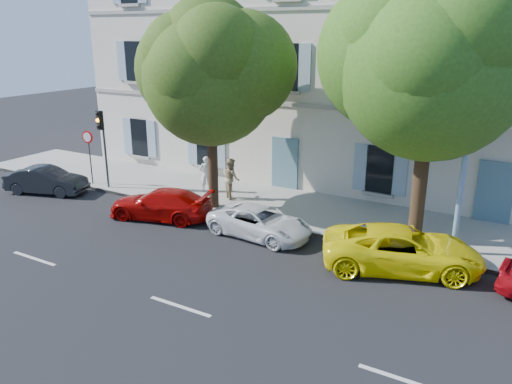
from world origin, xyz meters
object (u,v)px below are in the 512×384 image
Objects in this scene: car_red_coupe at (161,204)px; tree_left at (210,79)px; traffic_light at (102,133)px; road_sign at (89,146)px; car_dark_sedan at (46,180)px; car_white_coupe at (260,222)px; car_yellow_supercar at (402,249)px; tree_right at (432,67)px; pedestrian_b at (231,178)px; street_lamp at (472,100)px; pedestrian_a at (206,174)px.

tree_left is (1.25, 1.87, 4.74)m from car_red_coupe.
tree_left is at bearing 3.28° from traffic_light.
traffic_light is 1.40× the size of road_sign.
car_white_coupe is (10.93, 0.43, -0.07)m from car_dark_sedan.
car_dark_sedan is 0.76× the size of car_yellow_supercar.
traffic_light is at bearing -122.84° from car_red_coupe.
tree_right reaches higher than car_yellow_supercar.
car_red_coupe is 6.03m from road_sign.
road_sign is (-15.02, 1.42, 1.31)m from car_yellow_supercar.
pedestrian_b is (-8.11, 2.93, 0.36)m from car_yellow_supercar.
street_lamp is at bearing -148.22° from pedestrian_b.
street_lamp is at bearing -58.48° from car_yellow_supercar.
tree_left is 0.91× the size of street_lamp.
tree_left is at bearing 128.38° from pedestrian_b.
street_lamp is at bearing -21.91° from tree_right.
tree_right reaches higher than pedestrian_a.
street_lamp is at bearing 132.40° from pedestrian_a.
pedestrian_b is at bearing 171.75° from street_lamp.
car_yellow_supercar is 9.52m from tree_left.
car_dark_sedan is 3.40m from traffic_light.
pedestrian_a is (-10.87, 1.61, -4.20)m from street_lamp.
car_white_coupe is 0.48× the size of tree_left.
traffic_light reaches higher than pedestrian_b.
car_red_coupe is 0.51× the size of tree_left.
car_dark_sedan is 0.95× the size of car_white_coupe.
road_sign is 1.58× the size of pedestrian_a.
car_red_coupe is at bearing -123.69° from tree_left.
car_dark_sedan reaches higher than car_white_coupe.
street_lamp is (1.34, -0.54, -0.86)m from tree_right.
street_lamp reaches higher than tree_left.
tree_right is at bearing 2.64° from road_sign.
traffic_light is at bearing -6.92° from road_sign.
pedestrian_b reaches higher than car_red_coupe.
pedestrian_a is (-4.51, 3.08, 0.42)m from car_white_coupe.
tree_right reaches higher than street_lamp.
road_sign reaches higher than car_dark_sedan.
pedestrian_b is (-8.02, 0.82, -4.98)m from tree_right.
street_lamp reaches higher than road_sign.
street_lamp reaches higher than car_dark_sedan.
tree_right reaches higher than tree_left.
tree_left is 3.16× the size of road_sign.
car_dark_sedan is 0.90× the size of car_red_coupe.
street_lamp is at bearing -0.29° from tree_left.
tree_left is (-3.04, 1.52, 4.80)m from car_white_coupe.
tree_right reaches higher than car_red_coupe.
pedestrian_a is 0.92× the size of pedestrian_b.
pedestrian_a is at bearing 133.27° from tree_left.
pedestrian_b is (0.04, 1.31, -4.31)m from tree_left.
pedestrian_a is at bearing 60.24° from car_white_coupe.
car_red_coupe is at bearing 99.28° from car_white_coupe.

